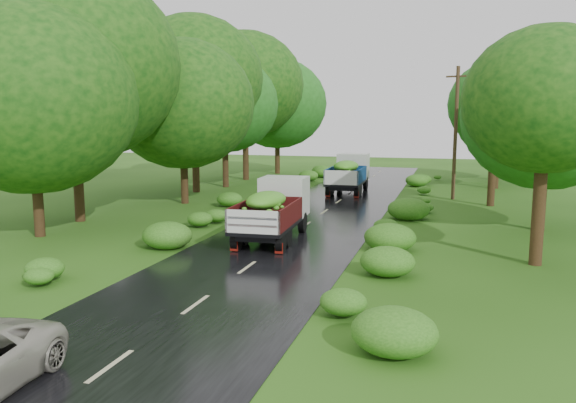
% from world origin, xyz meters
% --- Properties ---
extents(ground, '(120.00, 120.00, 0.00)m').
position_xyz_m(ground, '(0.00, 0.00, 0.00)').
color(ground, '#1E440E').
rests_on(ground, ground).
extents(road, '(6.50, 80.00, 0.02)m').
position_xyz_m(road, '(0.00, 5.00, 0.01)').
color(road, black).
rests_on(road, ground).
extents(road_lines, '(0.12, 69.60, 0.00)m').
position_xyz_m(road_lines, '(0.00, 6.00, 0.02)').
color(road_lines, '#BFB78C').
rests_on(road_lines, road).
extents(truck_near, '(2.34, 5.90, 2.44)m').
position_xyz_m(truck_near, '(-0.52, 8.69, 1.38)').
color(truck_near, black).
rests_on(truck_near, ground).
extents(truck_far, '(2.27, 6.14, 2.56)m').
position_xyz_m(truck_far, '(-0.15, 24.32, 1.45)').
color(truck_far, black).
rests_on(truck_far, ground).
extents(utility_pole, '(1.41, 0.47, 8.19)m').
position_xyz_m(utility_pole, '(6.69, 22.97, 4.21)').
color(utility_pole, '#382616').
rests_on(utility_pole, ground).
extents(trees_left, '(6.63, 33.61, 9.71)m').
position_xyz_m(trees_left, '(-9.85, 20.51, 6.75)').
color(trees_left, black).
rests_on(trees_left, ground).
extents(trees_right, '(5.00, 31.99, 7.72)m').
position_xyz_m(trees_right, '(9.85, 22.20, 5.36)').
color(trees_right, black).
rests_on(trees_right, ground).
extents(shrubs, '(11.90, 44.00, 0.70)m').
position_xyz_m(shrubs, '(0.00, 14.00, 0.35)').
color(shrubs, '#265E16').
rests_on(shrubs, ground).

